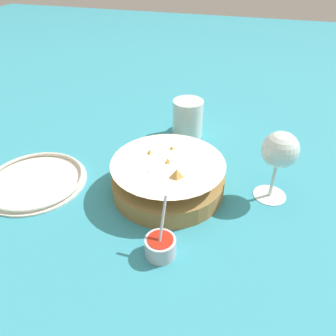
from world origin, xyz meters
TOP-DOWN VIEW (x-y plane):
  - ground_plane at (0.00, 0.00)m, footprint 4.00×4.00m
  - food_basket at (-0.02, -0.00)m, footprint 0.25×0.25m
  - sauce_cup at (-0.20, -0.04)m, footprint 0.07×0.06m
  - wine_glass at (0.02, -0.23)m, footprint 0.08×0.08m
  - beer_mug at (0.24, 0.01)m, footprint 0.13×0.09m
  - side_plate at (-0.09, 0.30)m, footprint 0.24×0.24m

SIDE VIEW (x-z plane):
  - ground_plane at x=0.00m, z-range 0.00..0.00m
  - side_plate at x=-0.09m, z-range 0.00..0.01m
  - sauce_cup at x=-0.20m, z-range -0.03..0.08m
  - food_basket at x=-0.02m, z-range -0.01..0.08m
  - beer_mug at x=0.24m, z-range 0.00..0.10m
  - wine_glass at x=0.02m, z-range 0.04..0.20m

